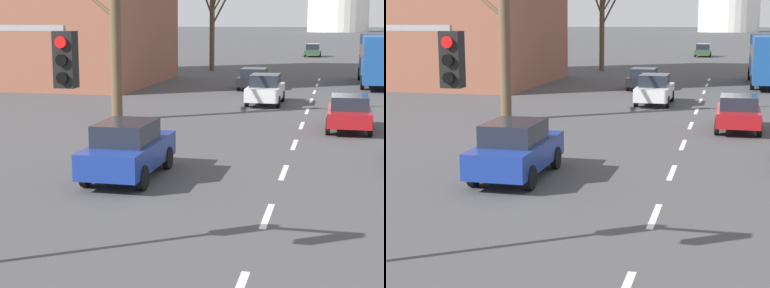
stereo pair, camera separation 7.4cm
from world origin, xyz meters
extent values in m
cube|color=silver|center=(0.00, 11.10, 0.00)|extent=(0.16, 2.00, 0.01)
cube|color=silver|center=(0.00, 15.60, 0.00)|extent=(0.16, 2.00, 0.01)
cube|color=silver|center=(0.00, 20.10, 0.00)|extent=(0.16, 2.00, 0.01)
cube|color=silver|center=(0.00, 24.60, 0.00)|extent=(0.16, 2.00, 0.01)
cube|color=silver|center=(0.00, 29.10, 0.00)|extent=(0.16, 2.00, 0.01)
cube|color=silver|center=(0.00, 33.60, 0.00)|extent=(0.16, 2.00, 0.01)
cube|color=silver|center=(0.00, 38.10, 0.00)|extent=(0.16, 2.00, 0.01)
cube|color=silver|center=(0.00, 42.60, 0.00)|extent=(0.16, 2.00, 0.01)
cube|color=silver|center=(0.00, 47.10, 0.00)|extent=(0.16, 2.00, 0.01)
cube|color=#9E9EA3|center=(-4.07, 6.75, 4.42)|extent=(2.09, 0.10, 0.10)
cube|color=black|center=(-3.03, 6.75, 3.89)|extent=(0.36, 0.28, 0.96)
cylinder|color=red|center=(-3.03, 6.58, 4.18)|extent=(0.20, 0.06, 0.20)
cylinder|color=black|center=(-3.03, 6.58, 3.89)|extent=(0.20, 0.06, 0.20)
cylinder|color=black|center=(-3.03, 6.58, 3.59)|extent=(0.20, 0.06, 0.20)
cube|color=maroon|center=(1.98, 23.69, 0.65)|extent=(1.74, 3.83, 0.59)
cube|color=#1E232D|center=(1.98, 23.50, 1.22)|extent=(1.48, 1.84, 0.55)
cylinder|color=black|center=(1.16, 24.88, 0.35)|extent=(0.18, 0.70, 0.70)
cylinder|color=black|center=(2.80, 24.88, 0.35)|extent=(0.18, 0.70, 0.70)
cylinder|color=black|center=(1.16, 22.50, 0.35)|extent=(0.18, 0.70, 0.70)
cylinder|color=black|center=(2.80, 22.50, 0.35)|extent=(0.18, 0.70, 0.70)
cube|color=silver|center=(-2.38, 31.42, 0.67)|extent=(1.76, 4.29, 0.70)
cube|color=#1E232D|center=(-2.38, 31.20, 1.34)|extent=(1.50, 2.06, 0.63)
cylinder|color=black|center=(-3.22, 32.75, 0.32)|extent=(0.18, 0.64, 0.64)
cylinder|color=black|center=(-1.55, 32.75, 0.32)|extent=(0.18, 0.64, 0.64)
cylinder|color=black|center=(-3.22, 30.09, 0.32)|extent=(0.18, 0.64, 0.64)
cylinder|color=black|center=(-1.55, 30.09, 0.32)|extent=(0.18, 0.64, 0.64)
cube|color=#2D4C33|center=(-1.87, 78.52, 0.59)|extent=(1.89, 3.84, 0.58)
cube|color=#1E232D|center=(-1.87, 78.33, 1.24)|extent=(1.61, 1.84, 0.71)
cylinder|color=black|center=(-2.77, 79.72, 0.30)|extent=(0.18, 0.61, 0.61)
cylinder|color=black|center=(-0.98, 79.72, 0.30)|extent=(0.18, 0.61, 0.61)
cylinder|color=black|center=(-2.77, 77.33, 0.30)|extent=(0.18, 0.61, 0.61)
cylinder|color=black|center=(-0.98, 77.33, 0.30)|extent=(0.18, 0.61, 0.61)
cube|color=navy|center=(-4.38, 13.96, 0.71)|extent=(1.74, 4.22, 0.73)
cube|color=#1E232D|center=(-4.38, 13.75, 1.38)|extent=(1.48, 2.03, 0.62)
cylinder|color=black|center=(-5.19, 15.27, 0.35)|extent=(0.18, 0.69, 0.69)
cylinder|color=black|center=(-3.56, 15.27, 0.35)|extent=(0.18, 0.69, 0.69)
cylinder|color=black|center=(-5.19, 12.65, 0.35)|extent=(0.18, 0.69, 0.69)
cylinder|color=black|center=(-3.56, 12.65, 0.35)|extent=(0.18, 0.69, 0.69)
cube|color=black|center=(-3.98, 38.98, 0.59)|extent=(1.88, 4.02, 0.57)
cube|color=#1E232D|center=(-3.98, 38.78, 1.14)|extent=(1.60, 1.93, 0.53)
cylinder|color=black|center=(-4.87, 40.22, 0.30)|extent=(0.18, 0.60, 0.60)
cylinder|color=black|center=(-3.09, 40.22, 0.30)|extent=(0.18, 0.60, 0.60)
cylinder|color=black|center=(-4.87, 37.73, 0.30)|extent=(0.18, 0.60, 0.60)
cylinder|color=black|center=(-3.09, 37.73, 0.30)|extent=(0.18, 0.60, 0.60)
cube|color=#19478C|center=(4.21, 43.50, 1.98)|extent=(2.50, 10.80, 3.00)
cube|color=black|center=(4.21, 43.50, 2.35)|extent=(2.52, 10.26, 0.90)
cylinder|color=black|center=(3.01, 47.28, 0.48)|extent=(0.26, 0.96, 0.96)
cylinder|color=black|center=(3.01, 40.26, 0.48)|extent=(0.26, 0.96, 0.96)
cylinder|color=brown|center=(-8.42, 24.33, 3.84)|extent=(0.51, 0.51, 7.68)
cylinder|color=brown|center=(-9.76, 53.56, 3.25)|extent=(0.45, 0.45, 6.51)
cylinder|color=brown|center=(-8.93, 53.59, 5.61)|extent=(1.79, 0.22, 3.24)
cylinder|color=brown|center=(-9.81, 52.24, 5.66)|extent=(0.23, 2.73, 1.75)
cylinder|color=silver|center=(0.00, 245.11, 7.44)|extent=(22.32, 22.32, 14.88)
camera|label=1|loc=(1.52, -3.45, 4.56)|focal=60.00mm
camera|label=2|loc=(1.60, -3.44, 4.56)|focal=60.00mm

